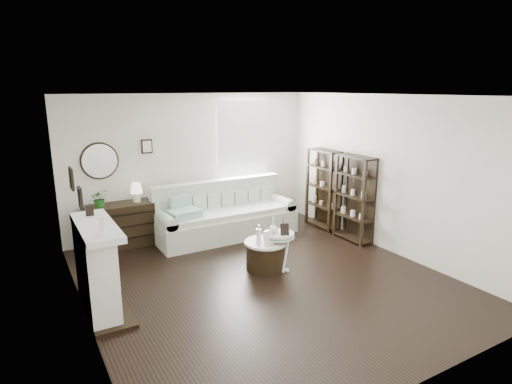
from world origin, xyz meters
TOP-DOWN VIEW (x-y plane):
  - room at (0.73, 2.70)m, footprint 5.50×5.50m
  - fireplace at (-2.32, 0.30)m, footprint 0.50×1.40m
  - shelf_unit_far at (2.33, 1.55)m, footprint 0.30×0.80m
  - shelf_unit_near at (2.33, 0.65)m, footprint 0.30×0.80m
  - sofa at (0.35, 2.08)m, footprint 2.69×0.93m
  - quilt at (-0.53, 1.95)m, footprint 0.62×0.54m
  - suitcase at (1.24, 2.11)m, footprint 0.61×0.41m
  - dresser at (-1.56, 2.47)m, footprint 1.19×0.51m
  - table_lamp at (-1.21, 2.47)m, footprint 0.27×0.27m
  - potted_plant at (-1.85, 2.42)m, footprint 0.31×0.27m
  - drum_table at (0.21, 0.32)m, footprint 0.66×0.66m
  - pedestal_table at (0.39, 0.23)m, footprint 0.50×0.50m
  - eiffel_drum at (0.28, 0.37)m, footprint 0.11×0.11m
  - bottle_drum at (0.04, 0.25)m, footprint 0.07×0.07m
  - card_frame_drum at (0.16, 0.16)m, footprint 0.17×0.07m
  - eiffel_ped at (0.49, 0.26)m, footprint 0.13×0.13m
  - flask_ped at (0.30, 0.25)m, footprint 0.14×0.14m
  - card_frame_ped at (0.41, 0.10)m, footprint 0.15×0.09m

SIDE VIEW (x-z plane):
  - suitcase at x=1.24m, z-range 0.00..0.39m
  - drum_table at x=0.21m, z-range 0.00..0.46m
  - sofa at x=0.35m, z-range -0.18..0.87m
  - dresser at x=-1.56m, z-range 0.00..0.79m
  - fireplace at x=-2.32m, z-range -0.38..1.46m
  - eiffel_drum at x=0.28m, z-range 0.46..0.63m
  - pedestal_table at x=0.39m, z-range 0.25..0.84m
  - card_frame_drum at x=0.16m, z-range 0.46..0.68m
  - quilt at x=-0.53m, z-range 0.54..0.68m
  - bottle_drum at x=0.04m, z-range 0.46..0.78m
  - card_frame_ped at x=0.41m, z-range 0.60..0.78m
  - eiffel_ped at x=0.49m, z-range 0.60..0.80m
  - flask_ped at x=0.30m, z-range 0.60..0.86m
  - shelf_unit_far at x=2.33m, z-range 0.00..1.60m
  - shelf_unit_near at x=2.33m, z-range 0.00..1.60m
  - potted_plant at x=-1.85m, z-range 0.79..1.11m
  - table_lamp at x=-1.21m, z-range 0.79..1.14m
  - room at x=0.73m, z-range -1.15..4.35m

